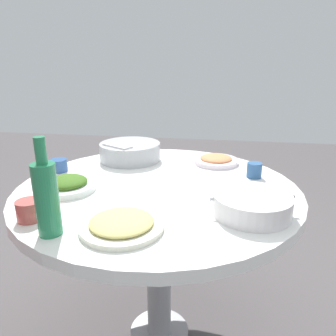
% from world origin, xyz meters
% --- Properties ---
extents(ground, '(8.00, 8.00, 0.00)m').
position_xyz_m(ground, '(0.00, 0.00, 0.00)').
color(ground, '#514C4E').
extents(round_dining_table, '(1.11, 1.11, 0.76)m').
position_xyz_m(round_dining_table, '(0.00, 0.00, 0.66)').
color(round_dining_table, '#99999E').
rests_on(round_dining_table, ground).
extents(rice_bowl, '(0.30, 0.30, 0.10)m').
position_xyz_m(rice_bowl, '(0.20, -0.32, 0.80)').
color(rice_bowl, '#B2B5BA').
rests_on(rice_bowl, round_dining_table).
extents(soup_bowl, '(0.27, 0.25, 0.07)m').
position_xyz_m(soup_bowl, '(-0.35, 0.20, 0.79)').
color(soup_bowl, white).
rests_on(soup_bowl, round_dining_table).
extents(dish_noodles, '(0.25, 0.25, 0.04)m').
position_xyz_m(dish_noodles, '(0.04, 0.36, 0.77)').
color(dish_noodles, silver).
rests_on(dish_noodles, round_dining_table).
extents(dish_shrimp, '(0.21, 0.21, 0.04)m').
position_xyz_m(dish_shrimp, '(-0.22, -0.33, 0.77)').
color(dish_shrimp, white).
rests_on(dish_shrimp, round_dining_table).
extents(dish_greens, '(0.22, 0.22, 0.05)m').
position_xyz_m(dish_greens, '(0.33, 0.10, 0.78)').
color(dish_greens, white).
rests_on(dish_greens, round_dining_table).
extents(green_bottle, '(0.07, 0.07, 0.28)m').
position_xyz_m(green_bottle, '(0.23, 0.41, 0.87)').
color(green_bottle, '#257E51').
rests_on(green_bottle, round_dining_table).
extents(tea_cup_near, '(0.08, 0.08, 0.06)m').
position_xyz_m(tea_cup_near, '(0.47, -0.10, 0.78)').
color(tea_cup_near, '#2D528F').
rests_on(tea_cup_near, round_dining_table).
extents(tea_cup_far, '(0.08, 0.08, 0.06)m').
position_xyz_m(tea_cup_far, '(0.34, 0.35, 0.79)').
color(tea_cup_far, '#BF524C').
rests_on(tea_cup_far, round_dining_table).
extents(tea_cup_side, '(0.06, 0.06, 0.06)m').
position_xyz_m(tea_cup_side, '(-0.39, -0.16, 0.79)').
color(tea_cup_side, '#2D578A').
rests_on(tea_cup_side, round_dining_table).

